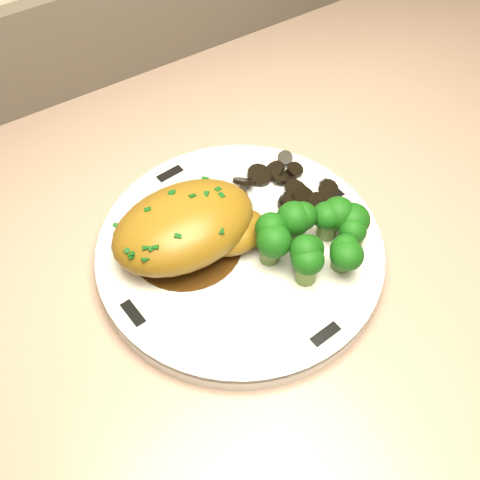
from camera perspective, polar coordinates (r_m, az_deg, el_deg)
plate at (r=0.55m, az=-0.00°, el=-1.17°), size 0.32×0.32×0.02m
rim_accent_0 at (r=0.59m, az=8.69°, el=4.83°), size 0.01×0.03×0.00m
rim_accent_1 at (r=0.60m, az=-6.66°, el=6.24°), size 0.03×0.01×0.00m
rim_accent_2 at (r=0.51m, az=-10.11°, el=-6.86°), size 0.01×0.03×0.00m
rim_accent_3 at (r=0.50m, az=8.10°, el=-8.85°), size 0.03×0.01×0.00m
gravy_pool at (r=0.54m, az=-5.14°, el=-0.36°), size 0.10×0.10×0.00m
chicken_breast at (r=0.53m, az=-4.78°, el=1.25°), size 0.14×0.09×0.05m
mushroom_pile at (r=0.57m, az=3.45°, el=3.95°), size 0.09×0.07×0.03m
broccoli_florets at (r=0.52m, az=7.27°, el=0.34°), size 0.10×0.08×0.04m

